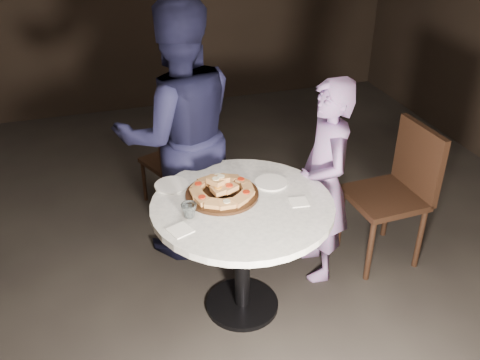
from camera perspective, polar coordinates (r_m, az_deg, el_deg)
The scene contains 13 objects.
floor at distance 3.76m, azimuth -1.38°, elevation -12.25°, with size 7.00×7.00×0.00m, color black.
table at distance 3.26m, azimuth 0.26°, elevation -4.72°, with size 1.33×1.33×0.82m.
serving_board at distance 3.24m, azimuth -1.92°, elevation -1.53°, with size 0.45×0.45×0.02m, color black.
focaccia_pile at distance 3.22m, azimuth -1.97°, elevation -0.90°, with size 0.39×0.39×0.11m.
plate_left at distance 3.36m, azimuth -7.31°, elevation -0.55°, with size 0.21×0.21×0.01m, color white.
plate_right at distance 3.37m, azimuth 3.33°, elevation -0.27°, with size 0.21×0.21×0.01m, color white.
water_glass at distance 3.04m, azimuth -5.45°, elevation -3.26°, with size 0.09×0.09×0.08m, color silver.
napkin_near at distance 2.96m, azimuth -6.39°, elevation -5.34°, with size 0.12×0.12×0.01m, color white.
napkin_far at distance 3.20m, azimuth 6.31°, elevation -2.34°, with size 0.11×0.11×0.01m, color white.
chair_far at distance 4.46m, azimuth -7.12°, elevation 2.32°, with size 0.50×0.51×0.80m.
chair_right at distance 3.95m, azimuth 16.55°, elevation -0.57°, with size 0.53×0.51×1.03m.
diner_navy at distance 3.75m, azimuth -6.48°, elevation 4.90°, with size 0.91×0.71×1.88m, color black.
diner_teal at distance 3.61m, azimuth 8.94°, elevation -0.28°, with size 0.53×0.35×1.45m, color #7F66A0.
Camera 1 is at (-0.73, -2.66, 2.55)m, focal length 40.00 mm.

